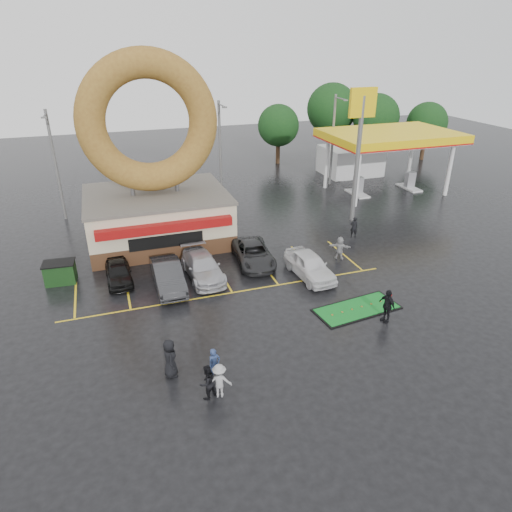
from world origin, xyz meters
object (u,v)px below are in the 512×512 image
object	(u,v)px
car_silver	(203,267)
streetlight_left	(55,164)
dumpster	(60,273)
putting_green	(357,309)
car_white	(310,265)
donut_shop	(155,183)
car_grey	(253,254)
person_blue	(214,365)
person_cameraman	(387,306)
shell_sign	(360,131)
streetlight_mid	(220,149)
car_dgrey	(168,276)
gas_station	(372,148)
car_black	(118,272)
streetlight_right	(333,138)

from	to	relation	value
car_silver	streetlight_left	bearing A→B (deg)	119.59
dumpster	putting_green	bearing A→B (deg)	-24.28
car_white	dumpster	world-z (taller)	car_white
putting_green	donut_shop	bearing A→B (deg)	123.97
streetlight_left	car_grey	size ratio (longest dim) A/B	1.80
person_blue	person_cameraman	bearing A→B (deg)	-10.37
shell_sign	dumpster	xyz separation A→B (m)	(-22.83, -3.88, -6.73)
car_silver	streetlight_mid	bearing A→B (deg)	68.15
car_dgrey	gas_station	bearing A→B (deg)	33.41
dumpster	car_white	bearing A→B (deg)	-11.31
car_black	car_dgrey	world-z (taller)	car_dgrey
streetlight_left	donut_shop	bearing A→B (deg)	-44.78
streetlight_right	car_silver	world-z (taller)	streetlight_right
streetlight_left	car_dgrey	xyz separation A→B (m)	(6.48, -14.60, -4.00)
car_dgrey	person_blue	size ratio (longest dim) A/B	2.93
person_cameraman	putting_green	world-z (taller)	person_cameraman
donut_shop	car_dgrey	xyz separation A→B (m)	(-0.52, -7.65, -3.68)
streetlight_mid	car_grey	distance (m)	14.72
streetlight_mid	gas_station	bearing A→B (deg)	0.08
car_black	car_grey	bearing A→B (deg)	-2.93
gas_station	car_grey	size ratio (longest dim) A/B	2.72
car_grey	car_silver	bearing A→B (deg)	-161.03
car_silver	person_cameraman	bearing A→B (deg)	-47.11
person_blue	person_cameraman	size ratio (longest dim) A/B	0.85
streetlight_mid	putting_green	size ratio (longest dim) A/B	1.76
streetlight_left	dumpster	size ratio (longest dim) A/B	5.00
streetlight_right	dumpster	xyz separation A→B (m)	(-25.83, -13.79, -4.13)
car_dgrey	car_grey	world-z (taller)	car_dgrey
donut_shop	dumpster	bearing A→B (deg)	-144.63
car_black	car_white	bearing A→B (deg)	-17.04
car_grey	person_cameraman	world-z (taller)	person_cameraman
person_cameraman	dumpster	world-z (taller)	person_cameraman
gas_station	streetlight_left	xyz separation A→B (m)	(-30.00, -1.02, 1.08)
donut_shop	car_silver	xyz separation A→B (m)	(1.78, -7.00, -3.74)
person_blue	car_dgrey	bearing A→B (deg)	74.30
donut_shop	car_grey	xyz separation A→B (m)	(5.50, -6.12, -3.77)
car_dgrey	car_silver	xyz separation A→B (m)	(2.30, 0.65, -0.06)
car_grey	car_dgrey	bearing A→B (deg)	-160.10
person_cameraman	person_blue	bearing A→B (deg)	-91.18
car_silver	car_white	world-z (taller)	car_white
shell_sign	streetlight_right	xyz separation A→B (m)	(3.00, 9.92, -2.60)
shell_sign	car_black	distance (m)	21.10
streetlight_right	car_white	size ratio (longest dim) A/B	1.94
putting_green	person_cameraman	bearing A→B (deg)	-60.01
car_grey	putting_green	size ratio (longest dim) A/B	0.98
streetlight_right	car_dgrey	distance (m)	25.93
car_dgrey	putting_green	size ratio (longest dim) A/B	0.93
streetlight_right	car_white	world-z (taller)	streetlight_right
car_dgrey	car_grey	bearing A→B (deg)	14.13
streetlight_right	car_black	bearing A→B (deg)	-146.37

